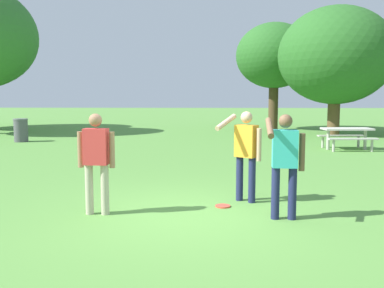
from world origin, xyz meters
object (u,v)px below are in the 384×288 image
trash_can_beside_table (21,130)px  tree_far_right (274,56)px  person_thrower (285,158)px  person_bystander (246,149)px  person_catcher (96,157)px  picnic_table_near (347,134)px  tree_slender_mid (336,56)px  frisbee (223,206)px

trash_can_beside_table → tree_far_right: tree_far_right is taller
person_thrower → tree_far_right: 18.41m
person_thrower → person_bystander: 1.24m
person_bystander → person_catcher: bearing=-159.1°
person_thrower → person_catcher: (-2.98, 0.19, -0.02)m
person_bystander → picnic_table_near: (4.25, 7.81, -0.40)m
person_bystander → tree_slender_mid: (5.40, 13.60, 2.84)m
person_thrower → frisbee: (-0.92, 0.74, -0.95)m
person_thrower → picnic_table_near: 9.71m
person_thrower → person_catcher: bearing=176.4°
person_thrower → person_catcher: 2.98m
person_bystander → trash_can_beside_table: size_ratio=1.71×
frisbee → tree_slender_mid: (5.82, 13.99, 3.78)m
picnic_table_near → tree_slender_mid: size_ratio=0.29×
picnic_table_near → tree_far_right: 9.77m
person_bystander → picnic_table_near: 8.90m
tree_far_right → tree_slender_mid: 4.06m
tree_slender_mid → person_catcher: bearing=-118.4°
trash_can_beside_table → tree_far_right: size_ratio=0.16×
person_bystander → trash_can_beside_table: (-8.44, 10.00, -0.48)m
tree_far_right → person_bystander: bearing=-100.0°
person_thrower → person_bystander: (-0.50, 1.13, 0.00)m
person_thrower → person_catcher: size_ratio=1.00×
tree_slender_mid → tree_far_right: bearing=126.9°
person_thrower → trash_can_beside_table: size_ratio=1.71×
trash_can_beside_table → picnic_table_near: bearing=-9.8°
frisbee → picnic_table_near: size_ratio=0.15×
trash_can_beside_table → tree_far_right: bearing=31.0°
person_thrower → trash_can_beside_table: person_thrower is taller
person_thrower → tree_far_right: bearing=82.2°
person_catcher → picnic_table_near: size_ratio=0.92×
person_catcher → picnic_table_near: bearing=52.5°
trash_can_beside_table → frisbee: bearing=-52.3°
tree_slender_mid → person_thrower: bearing=-108.4°
person_catcher → frisbee: size_ratio=6.19×
person_catcher → person_bystander: 2.65m
person_thrower → person_bystander: bearing=113.9°
person_catcher → trash_can_beside_table: (-5.97, 10.94, -0.46)m
person_thrower → picnic_table_near: (3.74, 8.95, -0.40)m
frisbee → person_bystander: bearing=43.0°
person_bystander → frisbee: 1.11m
person_bystander → tree_slender_mid: size_ratio=0.27×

